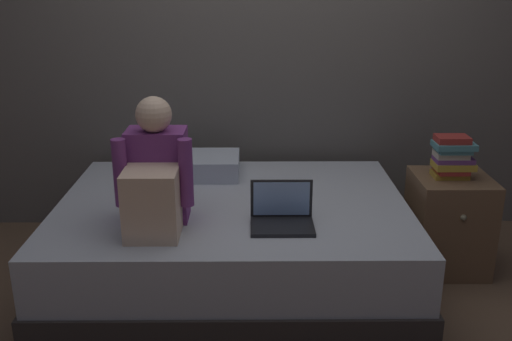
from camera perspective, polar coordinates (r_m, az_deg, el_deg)
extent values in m
plane|color=brown|center=(3.24, 1.27, -13.31)|extent=(8.00, 8.00, 0.00)
cube|color=#605B56|center=(3.96, 0.89, 13.40)|extent=(5.60, 0.10, 2.70)
cube|color=#332D2B|center=(3.45, -2.24, -9.25)|extent=(2.00, 1.50, 0.20)
cube|color=#B2B7C1|center=(3.34, -2.29, -5.43)|extent=(1.96, 1.46, 0.30)
cube|color=brown|center=(3.70, 18.45, -4.92)|extent=(0.44, 0.44, 0.59)
sphere|color=gray|center=(3.46, 19.79, -4.39)|extent=(0.04, 0.04, 0.04)
cube|color=#75337A|center=(3.01, -9.64, -0.44)|extent=(0.30, 0.20, 0.48)
sphere|color=beige|center=(2.89, -10.07, 5.46)|extent=(0.18, 0.18, 0.18)
cube|color=beige|center=(2.83, -10.23, -3.24)|extent=(0.26, 0.24, 0.34)
cylinder|color=#75337A|center=(2.89, -13.25, -0.23)|extent=(0.07, 0.07, 0.34)
cylinder|color=#75337A|center=(2.84, -6.93, -0.22)|extent=(0.07, 0.07, 0.34)
cube|color=black|center=(2.93, 2.61, -5.58)|extent=(0.32, 0.22, 0.02)
cube|color=black|center=(2.99, 2.53, -2.75)|extent=(0.32, 0.01, 0.20)
cube|color=#8CB2EA|center=(2.98, 2.53, -2.80)|extent=(0.29, 0.00, 0.18)
cube|color=silver|center=(3.70, -6.05, 0.50)|extent=(0.56, 0.36, 0.13)
cube|color=gold|center=(3.58, 18.57, -0.38)|extent=(0.20, 0.13, 0.03)
cube|color=#9E2D28|center=(3.57, 18.70, 0.05)|extent=(0.18, 0.16, 0.03)
cube|color=gold|center=(3.56, 18.91, 0.50)|extent=(0.23, 0.15, 0.04)
cube|color=#703D84|center=(3.55, 18.92, 1.03)|extent=(0.22, 0.13, 0.03)
cube|color=beige|center=(3.53, 18.71, 1.51)|extent=(0.19, 0.13, 0.03)
cube|color=teal|center=(3.53, 18.87, 1.96)|extent=(0.19, 0.15, 0.02)
cube|color=teal|center=(3.51, 18.98, 2.37)|extent=(0.23, 0.15, 0.03)
cube|color=#9E2D28|center=(3.50, 18.81, 2.95)|extent=(0.19, 0.13, 0.04)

